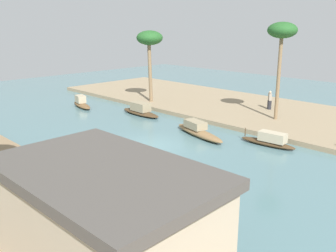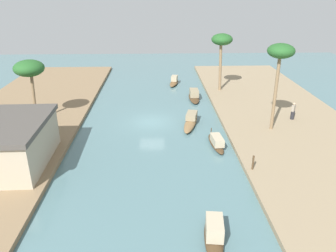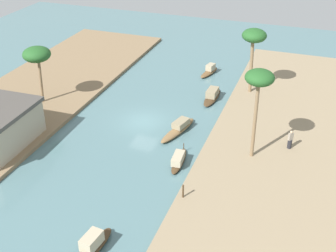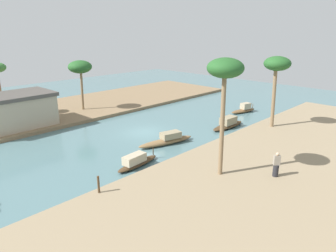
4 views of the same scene
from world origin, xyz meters
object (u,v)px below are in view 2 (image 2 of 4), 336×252
object	(u,v)px
sampan_with_red_awning	(174,82)
sampan_midstream	(216,142)
sampan_open_hull	(191,120)
palm_tree_left_near	(281,54)
palm_tree_left_far	(222,41)
palm_tree_right_tall	(29,69)
person_on_near_bank	(293,112)
sampan_with_tall_canopy	(214,233)
riverside_building	(13,143)
mooring_post	(253,163)
sampan_upstream_small	(194,96)

from	to	relation	value
sampan_with_red_awning	sampan_midstream	xyz separation A→B (m)	(-19.31, -2.56, 0.01)
sampan_open_hull	palm_tree_left_near	bearing A→B (deg)	-92.89
sampan_midstream	palm_tree_left_far	size ratio (longest dim) A/B	0.57
palm_tree_right_tall	person_on_near_bank	bearing A→B (deg)	-91.22
sampan_with_red_awning	palm_tree_left_far	bearing A→B (deg)	-113.42
sampan_with_tall_canopy	person_on_near_bank	size ratio (longest dim) A/B	2.34
riverside_building	sampan_open_hull	bearing A→B (deg)	-61.38
person_on_near_bank	palm_tree_left_near	distance (m)	7.12
palm_tree_left_far	palm_tree_right_tall	xyz separation A→B (m)	(-9.74, 19.66, -0.94)
palm_tree_left_far	mooring_post	bearing A→B (deg)	176.72
sampan_with_red_awning	sampan_midstream	size ratio (longest dim) A/B	0.99
sampan_with_tall_canopy	person_on_near_bank	distance (m)	19.20
sampan_midstream	palm_tree_left_near	distance (m)	9.17
palm_tree_left_far	palm_tree_left_near	bearing A→B (deg)	-168.46
mooring_post	sampan_upstream_small	bearing A→B (deg)	7.70
sampan_with_red_awning	sampan_with_tall_canopy	distance (m)	30.39
palm_tree_left_near	palm_tree_right_tall	size ratio (longest dim) A/B	1.30
sampan_open_hull	palm_tree_left_near	distance (m)	10.13
sampan_with_tall_canopy	mooring_post	xyz separation A→B (m)	(6.63, -3.87, 0.41)
mooring_post	palm_tree_left_near	size ratio (longest dim) A/B	0.14
sampan_midstream	riverside_building	distance (m)	15.77
person_on_near_bank	palm_tree_right_tall	bearing A→B (deg)	-46.99
riverside_building	sampan_with_tall_canopy	bearing A→B (deg)	-122.50
sampan_with_tall_canopy	palm_tree_left_near	size ratio (longest dim) A/B	0.52
palm_tree_left_near	person_on_near_bank	bearing A→B (deg)	-51.64
sampan_midstream	palm_tree_left_near	bearing A→B (deg)	-68.51
sampan_open_hull	palm_tree_left_far	bearing A→B (deg)	-9.92
sampan_with_red_awning	sampan_with_tall_canopy	size ratio (longest dim) A/B	0.98
sampan_with_red_awning	sampan_with_tall_canopy	world-z (taller)	sampan_with_tall_canopy
sampan_upstream_small	sampan_open_hull	bearing A→B (deg)	173.10
palm_tree_left_near	palm_tree_left_far	bearing A→B (deg)	11.54
person_on_near_bank	palm_tree_left_far	distance (m)	12.78
sampan_open_hull	mooring_post	distance (m)	10.01
sampan_midstream	palm_tree_right_tall	size ratio (longest dim) A/B	0.67
sampan_midstream	person_on_near_bank	size ratio (longest dim) A/B	2.32
mooring_post	palm_tree_right_tall	size ratio (longest dim) A/B	0.18
riverside_building	mooring_post	bearing A→B (deg)	-96.15
palm_tree_left_near	palm_tree_right_tall	world-z (taller)	palm_tree_left_near
sampan_midstream	riverside_building	size ratio (longest dim) A/B	0.51
riverside_building	palm_tree_left_near	bearing A→B (deg)	-75.99
sampan_midstream	palm_tree_left_far	world-z (taller)	palm_tree_left_far
palm_tree_left_near	riverside_building	xyz separation A→B (m)	(-5.71, 20.92, -5.15)
sampan_midstream	palm_tree_right_tall	world-z (taller)	palm_tree_right_tall
sampan_open_hull	sampan_with_red_awning	xyz separation A→B (m)	(14.39, 0.91, -0.00)
sampan_with_red_awning	riverside_building	xyz separation A→B (m)	(-22.28, 12.84, 1.66)
sampan_open_hull	palm_tree_left_near	xyz separation A→B (m)	(-2.19, -7.17, 6.80)
sampan_midstream	person_on_near_bank	distance (m)	9.82
sampan_open_hull	palm_tree_left_far	xyz separation A→B (m)	(10.37, -4.61, 6.01)
sampan_midstream	palm_tree_left_near	size ratio (longest dim) A/B	0.51
sampan_open_hull	riverside_building	size ratio (longest dim) A/B	0.71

